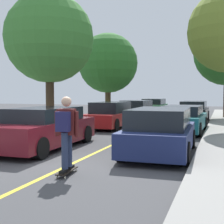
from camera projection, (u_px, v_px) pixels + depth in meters
ground at (70, 165)px, 8.14m from camera, size 80.00×80.00×0.00m
center_line at (118, 142)px, 11.90m from camera, size 0.12×39.20×0.01m
parked_car_left_nearest at (44, 128)px, 10.57m from camera, size 2.00×4.67×1.39m
parked_car_left_near at (110, 115)px, 16.76m from camera, size 1.80×4.05×1.41m
parked_car_left_far at (136, 110)px, 21.94m from camera, size 2.07×4.64×1.38m
parked_car_left_farthest at (154, 107)px, 27.55m from camera, size 2.08×4.59×1.40m
parked_car_right_nearest at (160, 132)px, 9.48m from camera, size 2.06×4.24×1.41m
parked_car_right_near at (183, 119)px, 14.98m from camera, size 2.10×4.63×1.29m
parked_car_right_far at (194, 111)px, 20.84m from camera, size 1.86×4.39×1.36m
street_tree_left_nearest at (49, 39)px, 14.61m from camera, size 4.20×4.20×6.44m
street_tree_left_near at (108, 63)px, 22.16m from camera, size 4.24×4.24×6.02m
fire_hydrant at (36, 127)px, 12.75m from camera, size 0.20×0.20×0.70m
skateboard at (67, 171)px, 7.13m from camera, size 0.29×0.86×0.10m
skateboarder at (66, 129)px, 7.04m from camera, size 0.59×0.71×1.70m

